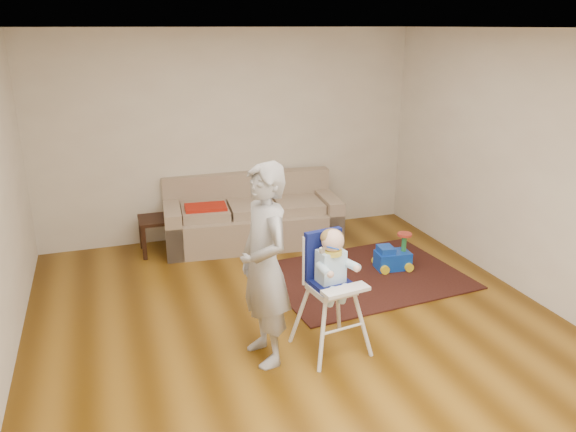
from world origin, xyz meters
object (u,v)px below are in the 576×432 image
object	(u,v)px
side_table	(159,235)
high_chair	(331,293)
toy_ball	(327,291)
adult	(264,266)
sofa	(252,211)
ride_on_toy	(393,251)

from	to	relation	value
side_table	high_chair	bearing A→B (deg)	-67.11
toy_ball	adult	xyz separation A→B (m)	(-0.92, -0.84, 0.77)
toy_ball	high_chair	size ratio (longest dim) A/B	0.13
high_chair	adult	distance (m)	0.66
toy_ball	adult	world-z (taller)	adult
sofa	toy_ball	world-z (taller)	sofa
toy_ball	adult	size ratio (longest dim) A/B	0.08
ride_on_toy	toy_ball	distance (m)	1.11
toy_ball	high_chair	bearing A→B (deg)	-110.80
side_table	adult	distance (m)	2.85
sofa	high_chair	distance (m)	2.70
side_table	ride_on_toy	distance (m)	2.90
ride_on_toy	adult	bearing A→B (deg)	-140.97
side_table	sofa	bearing A→B (deg)	-3.47
side_table	adult	size ratio (longest dim) A/B	0.26
ride_on_toy	sofa	bearing A→B (deg)	139.74
sofa	side_table	bearing A→B (deg)	-178.15
sofa	adult	world-z (taller)	adult
high_chair	side_table	bearing A→B (deg)	104.68
high_chair	toy_ball	bearing A→B (deg)	61.00
high_chair	adult	xyz separation A→B (m)	(-0.58, 0.05, 0.32)
high_chair	adult	world-z (taller)	adult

